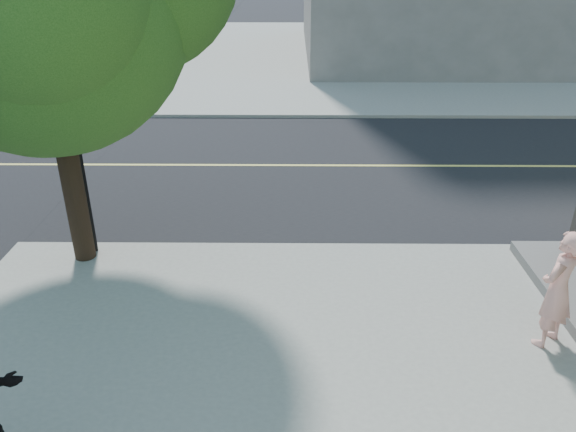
{
  "coord_description": "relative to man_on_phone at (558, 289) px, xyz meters",
  "views": [
    {
      "loc": [
        4.31,
        -9.39,
        5.28
      ],
      "look_at": [
        4.23,
        -1.23,
        1.3
      ],
      "focal_mm": 34.75,
      "sensor_mm": 36.0,
      "label": 1
    }
  ],
  "objects": [
    {
      "name": "road_ew",
      "position": [
        -7.96,
        7.41,
        -1.01
      ],
      "size": [
        140.0,
        9.0,
        0.01
      ],
      "primitive_type": "cube",
      "color": "black",
      "rests_on": "ground"
    },
    {
      "name": "ground",
      "position": [
        -7.96,
        2.91,
        -1.01
      ],
      "size": [
        140.0,
        140.0,
        0.0
      ],
      "primitive_type": "plane",
      "color": "black",
      "rests_on": "ground"
    },
    {
      "name": "man_on_phone",
      "position": [
        0.0,
        0.0,
        0.0
      ],
      "size": [
        0.78,
        0.74,
        1.79
      ],
      "primitive_type": "imported",
      "rotation": [
        0.0,
        0.0,
        3.82
      ],
      "color": "#FDAB9C",
      "rests_on": "sidewalk_se"
    },
    {
      "name": "sidewalk_ne",
      "position": [
        5.54,
        24.41,
        -0.95
      ],
      "size": [
        29.0,
        25.0,
        0.12
      ],
      "primitive_type": "cube",
      "color": "gray",
      "rests_on": "ground"
    }
  ]
}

